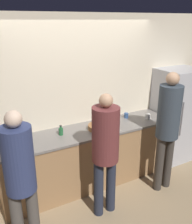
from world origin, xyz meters
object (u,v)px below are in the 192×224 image
Objects in this scene: fruit_bowl at (100,127)px; cup_blue at (126,115)px; person_left at (20,175)px; cup_white at (148,116)px; bottle_green at (61,131)px; bottle_clear at (17,147)px; person_right at (168,124)px; utensil_crock at (23,134)px; refrigerator at (177,115)px; person_center at (105,146)px.

cup_blue is at bearing 17.63° from fruit_bowl.
person_left is 2.37m from cup_white.
bottle_green is 0.79× the size of bottle_clear.
cup_blue and cup_white have the same top height.
fruit_bowl is at bearing -162.37° from cup_blue.
person_right is at bearing -26.28° from bottle_green.
utensil_crock is 3.22× the size of cup_white.
person_left is 1.52m from fruit_bowl.
bottle_green is 1.73× the size of cup_white.
cup_blue is at bearing 172.20° from refrigerator.
cup_blue is at bearing 4.87° from bottle_green.
person_left is at bearing -174.74° from person_center.
person_right is at bearing -12.78° from bottle_clear.
bottle_green is at bearing 18.63° from bottle_clear.
person_right is 1.00m from fruit_bowl.
person_center is at bearing -65.92° from bottle_green.
utensil_crock is at bearing 157.15° from person_right.
refrigerator reaches higher than utensil_crock.
person_center is at bearing -137.30° from cup_blue.
person_right is 12.64× the size of bottle_green.
cup_blue is (1.21, 0.10, -0.02)m from bottle_green.
bottle_green is at bearing 176.10° from cup_white.
bottle_clear is 2.20× the size of cup_blue.
fruit_bowl is at bearing -9.09° from bottle_green.
person_center is 1.07m from person_right.
cup_white is (2.01, -0.22, -0.03)m from utensil_crock.
bottle_green is at bearing -12.63° from utensil_crock.
bottle_clear is at bearing 80.52° from person_left.
person_left is 0.96m from utensil_crock.
refrigerator is 11.68× the size of bottle_green.
cup_blue is 0.36m from cup_white.
cup_white is at bearing 17.54° from person_left.
bottle_clear is 2.19× the size of cup_white.
person_left reaches higher than cup_white.
person_center is 0.79m from bottle_green.
utensil_crock is at bearing 66.43° from bottle_clear.
utensil_crock is 1.72m from cup_blue.
person_right is 2.06m from utensil_crock.
person_left is (-3.00, -0.78, 0.15)m from refrigerator.
person_left is 20.27× the size of cup_white.
fruit_bowl is 0.60m from bottle_green.
cup_white is at bearing 27.47° from person_center.
refrigerator is 2.04m from person_center.
person_right is at bearing -77.41° from cup_blue.
person_center is 1.17m from utensil_crock.
utensil_crock is 3.23× the size of cup_blue.
refrigerator is at bearing 3.60° from bottle_clear.
person_left is 1.01× the size of person_center.
person_right reaches higher than bottle_green.
person_right is 0.60m from cup_white.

